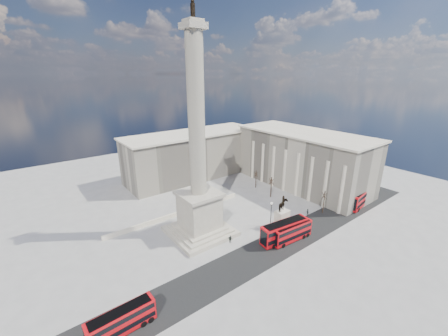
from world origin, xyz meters
The scene contains 18 objects.
ground centered at (0.00, 0.00, 0.00)m, with size 180.00×180.00×0.00m, color #A29F99.
asphalt_road centered at (5.00, -10.00, 0.00)m, with size 120.00×9.00×0.01m, color black.
nelsons_column centered at (0.00, 5.00, 12.92)m, with size 14.00×14.00×49.85m.
balustrade_wall centered at (0.00, 16.00, 0.55)m, with size 40.00×0.60×1.10m, color beige.
building_east centered at (45.00, 10.00, 9.32)m, with size 19.00×46.00×18.60m.
building_northeast centered at (20.00, 40.00, 8.32)m, with size 51.00×17.00×16.60m.
red_bus_a centered at (-23.87, -10.96, 2.12)m, with size 10.01×2.62×4.03m.
red_bus_b centered at (15.12, -10.63, 2.28)m, with size 10.87×3.37×4.34m.
red_bus_c centered at (13.72, -9.64, 2.56)m, with size 12.29×4.23×4.88m.
red_bus_d centered at (45.10, -11.18, 2.56)m, with size 12.30×4.29×4.88m.
victorian_lamp centered at (16.21, -2.98, 3.82)m, with size 0.56×0.56×6.50m.
equestrian_statue centered at (17.61, -5.42, 3.09)m, with size 4.27×3.20×8.82m.
bare_tree_near centered at (32.61, -7.25, 5.50)m, with size 1.60×1.60×6.98m.
bare_tree_mid centered at (28.84, 8.88, 5.53)m, with size 1.85×1.85×7.02m.
bare_tree_far centered at (30.35, 17.25, 5.09)m, with size 1.58×1.58×6.46m.
pedestrian_walking centered at (21.07, -6.50, 0.91)m, with size 0.66×0.43×1.82m, color #252A24.
pedestrian_standing centered at (28.38, -5.29, 0.85)m, with size 0.82×0.64×1.69m, color #252A24.
pedestrian_crossing centered at (3.21, -2.79, 0.96)m, with size 1.13×0.47×1.93m, color #252A24.
Camera 1 is at (-30.74, -44.76, 36.73)m, focal length 22.00 mm.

